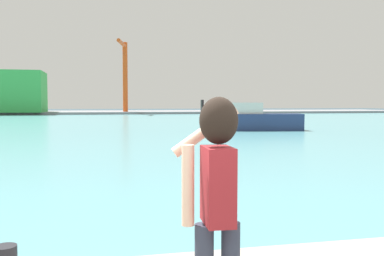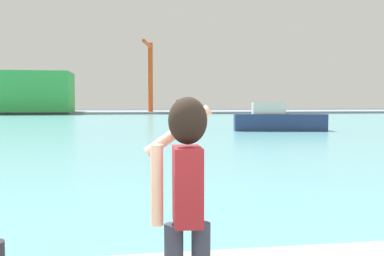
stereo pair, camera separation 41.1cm
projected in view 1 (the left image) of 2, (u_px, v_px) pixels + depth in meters
ground_plane at (106, 122)px, 51.63m from camera, size 220.00×220.00×0.00m
harbor_water at (106, 121)px, 53.58m from camera, size 140.00×100.00×0.02m
far_shore_dock at (103, 112)px, 92.58m from camera, size 140.00×20.00×0.48m
person_photographer at (216, 190)px, 3.07m from camera, size 0.53×0.55×1.74m
boat_moored at (255, 120)px, 35.40m from camera, size 7.67×3.29×2.32m
port_crane at (124, 70)px, 85.77m from camera, size 2.52×9.02×14.14m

